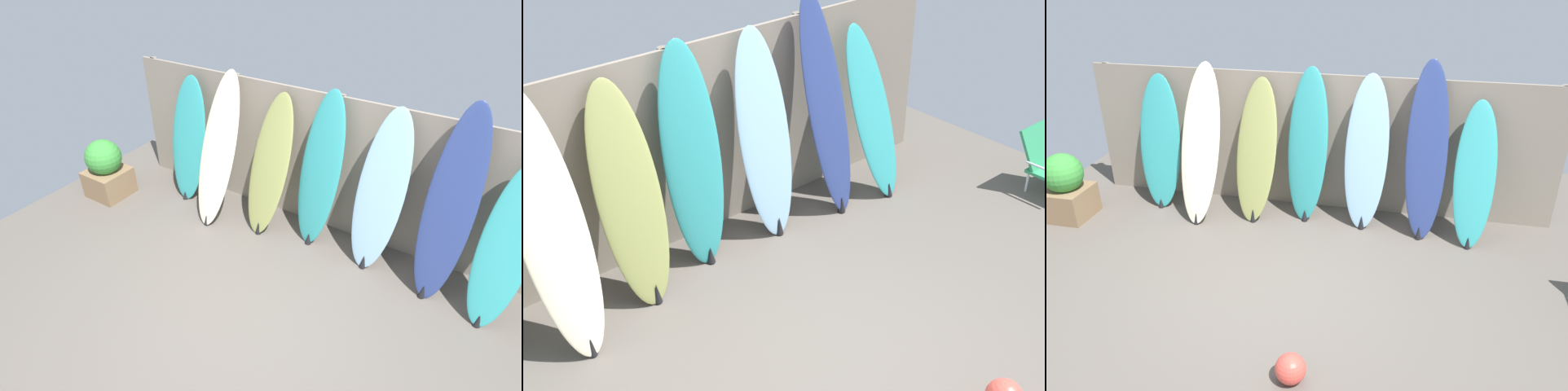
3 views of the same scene
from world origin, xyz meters
TOP-DOWN VIEW (x-y plane):
  - ground at (0.00, 0.00)m, footprint 7.68×7.68m
  - fence_back at (-0.00, 2.01)m, footprint 6.08×0.11m
  - surfboard_teal_0 at (-2.02, 1.66)m, footprint 0.58×0.51m
  - surfboard_cream_1 at (-1.37, 1.47)m, footprint 0.51×0.81m
  - surfboard_olive_2 at (-0.67, 1.61)m, footprint 0.59×0.68m
  - surfboard_teal_3 at (-0.03, 1.68)m, footprint 0.57×0.49m
  - surfboard_skyblue_4 at (0.71, 1.65)m, footprint 0.55×0.49m
  - surfboard_navy_5 at (1.42, 1.61)m, footprint 0.54×0.65m
  - surfboard_teal_6 at (1.99, 1.55)m, footprint 0.47×0.70m
  - planter_box at (-3.06, 0.98)m, footprint 0.55×0.55m

SIDE VIEW (x-z plane):
  - ground at x=0.00m, z-range 0.00..0.00m
  - planter_box at x=-3.06m, z-range -0.02..0.86m
  - surfboard_teal_6 at x=1.99m, z-range -0.01..1.63m
  - surfboard_teal_0 at x=-2.02m, z-range -0.01..1.74m
  - surfboard_olive_2 at x=-0.67m, z-range -0.01..1.75m
  - fence_back at x=0.00m, z-range 0.00..1.80m
  - surfboard_skyblue_4 at x=0.71m, z-range -0.02..1.87m
  - surfboard_teal_3 at x=-0.03m, z-range -0.01..1.92m
  - surfboard_cream_1 at x=-1.37m, z-range -0.01..1.92m
  - surfboard_navy_5 at x=1.42m, z-range -0.01..2.06m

